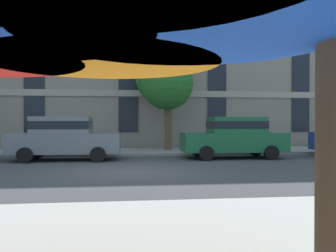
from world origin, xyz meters
TOP-DOWN VIEW (x-y plane):
  - ground_plane at (0.00, 0.00)m, footprint 120.00×120.00m
  - sidewalk_far at (0.00, 6.80)m, footprint 56.00×3.60m
  - apartment_building at (0.00, 14.99)m, footprint 36.14×12.08m
  - sedan_gray at (-2.59, 3.70)m, footprint 4.40×1.98m
  - sedan_green at (4.55, 3.70)m, footprint 4.40×1.98m
  - street_tree_middle at (1.98, 7.19)m, footprint 3.02×3.26m

SIDE VIEW (x-z plane):
  - ground_plane at x=0.00m, z-range 0.00..0.00m
  - sidewalk_far at x=0.00m, z-range 0.00..0.12m
  - sedan_gray at x=-2.59m, z-range 0.06..1.84m
  - sedan_green at x=4.55m, z-range 0.06..1.84m
  - street_tree_middle at x=1.98m, z-range 1.22..6.56m
  - apartment_building at x=0.00m, z-range 0.00..19.20m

